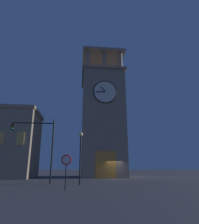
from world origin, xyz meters
TOP-DOWN VIEW (x-y plane):
  - ground_plane at (0.00, 0.00)m, footprint 200.00×200.00m
  - clocktower at (1.40, -5.31)m, footprint 7.74×9.45m
  - traffic_signal_near at (9.60, 8.14)m, footprint 4.41×0.41m
  - street_lamp at (5.35, 9.32)m, footprint 0.44×0.44m
  - no_horn_sign at (6.42, 13.98)m, footprint 0.78×0.14m

SIDE VIEW (x-z plane):
  - ground_plane at x=0.00m, z-range 0.00..0.00m
  - no_horn_sign at x=6.42m, z-range 0.70..3.23m
  - street_lamp at x=5.35m, z-range 1.01..6.08m
  - traffic_signal_near at x=9.60m, z-range 1.10..7.76m
  - clocktower at x=1.40m, z-range -2.87..22.27m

